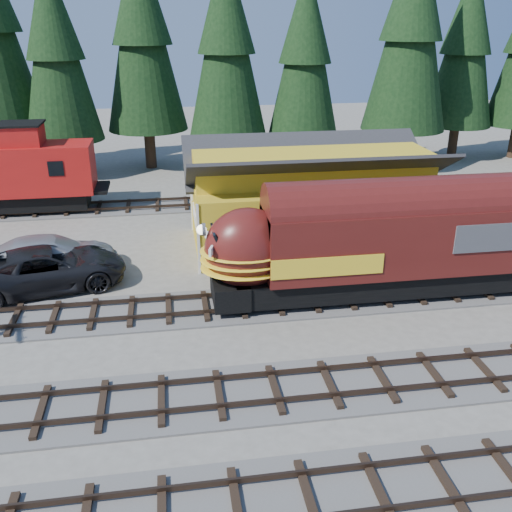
{
  "coord_description": "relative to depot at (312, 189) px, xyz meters",
  "views": [
    {
      "loc": [
        -7.13,
        -16.82,
        11.18
      ],
      "look_at": [
        -3.89,
        4.0,
        2.22
      ],
      "focal_mm": 40.0,
      "sensor_mm": 36.0,
      "label": 1
    }
  ],
  "objects": [
    {
      "name": "ground",
      "position": [
        0.0,
        -10.5,
        -2.96
      ],
      "size": [
        120.0,
        120.0,
        0.0
      ],
      "primitive_type": "plane",
      "color": "#6B665B",
      "rests_on": "ground"
    },
    {
      "name": "track_spur",
      "position": [
        -10.0,
        7.5,
        -2.9
      ],
      "size": [
        32.0,
        3.2,
        0.33
      ],
      "color": "#4C4947",
      "rests_on": "ground"
    },
    {
      "name": "depot",
      "position": [
        0.0,
        0.0,
        0.0
      ],
      "size": [
        12.8,
        7.0,
        5.3
      ],
      "color": "gold",
      "rests_on": "ground"
    },
    {
      "name": "conifer_backdrop",
      "position": [
        5.09,
        14.65,
        6.83
      ],
      "size": [
        80.4,
        22.47,
        15.93
      ],
      "color": "black",
      "rests_on": "ground"
    },
    {
      "name": "locomotive",
      "position": [
        0.81,
        -6.5,
        -0.64
      ],
      "size": [
        14.38,
        2.86,
        3.91
      ],
      "color": "black",
      "rests_on": "ground"
    },
    {
      "name": "caboose",
      "position": [
        -16.39,
        7.5,
        -0.47
      ],
      "size": [
        9.6,
        2.78,
        4.99
      ],
      "color": "black",
      "rests_on": "ground"
    },
    {
      "name": "pickup_truck_a",
      "position": [
        -12.66,
        -3.5,
        -2.03
      ],
      "size": [
        7.27,
        4.64,
        1.87
      ],
      "primitive_type": "imported",
      "rotation": [
        0.0,
        0.0,
        1.82
      ],
      "color": "black",
      "rests_on": "ground"
    },
    {
      "name": "pickup_truck_b",
      "position": [
        -12.81,
        -1.77,
        -2.09
      ],
      "size": [
        6.32,
        3.24,
        1.75
      ],
      "primitive_type": "imported",
      "rotation": [
        0.0,
        0.0,
        1.71
      ],
      "color": "#A1A3A9",
      "rests_on": "ground"
    }
  ]
}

